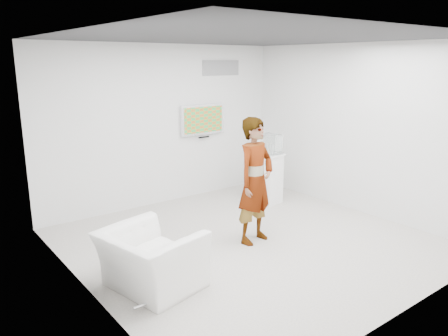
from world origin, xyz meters
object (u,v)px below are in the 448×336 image
at_px(armchair, 151,260).
at_px(tv, 202,119).
at_px(pedestal, 268,179).
at_px(person, 255,181).
at_px(floor_uplight, 258,180).

bearing_deg(armchair, tv, -56.31).
bearing_deg(pedestal, person, -139.19).
relative_size(person, floor_uplight, 6.85).
distance_m(armchair, pedestal, 3.71).
relative_size(tv, pedestal, 1.03).
bearing_deg(armchair, pedestal, -77.50).
xyz_separation_m(tv, person, (-0.77, -2.47, -0.60)).
xyz_separation_m(tv, pedestal, (0.66, -1.24, -1.07)).
relative_size(armchair, floor_uplight, 4.02).
height_order(person, pedestal, person).
height_order(armchair, floor_uplight, armchair).
xyz_separation_m(pedestal, floor_uplight, (0.59, 0.95, -0.35)).
bearing_deg(person, floor_uplight, 36.03).
xyz_separation_m(tv, armchair, (-2.71, -2.78, -1.19)).
xyz_separation_m(person, pedestal, (1.43, 1.23, -0.47)).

